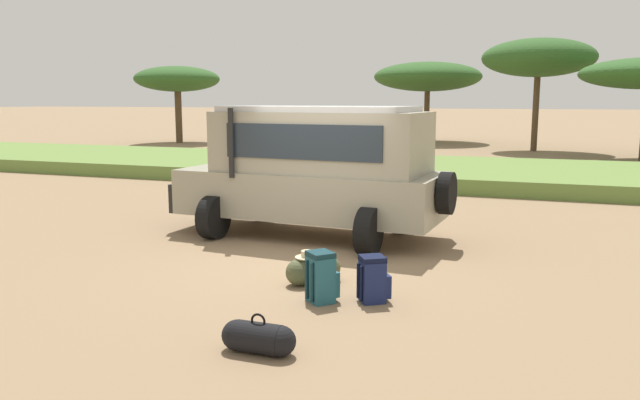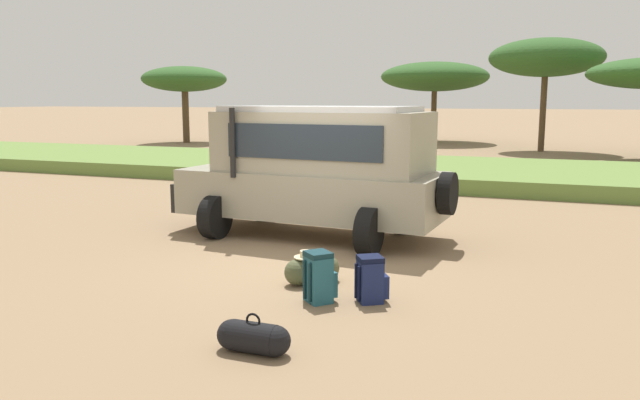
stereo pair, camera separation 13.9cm
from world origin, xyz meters
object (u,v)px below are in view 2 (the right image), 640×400
object	(u,v)px
duffel_bag_low_black_case	(312,270)
acacia_tree_left_mid	(435,77)
backpack_beside_front_wheel	(319,277)
acacia_tree_centre_back	(546,58)
duffel_bag_soft_canvas	(253,338)
acacia_tree_far_left	(184,79)
backpack_cluster_center	(371,280)
safari_vehicle	(316,168)

from	to	relation	value
duffel_bag_low_black_case	acacia_tree_left_mid	xyz separation A→B (m)	(-3.96, 29.53, 3.66)
backpack_beside_front_wheel	acacia_tree_centre_back	bearing A→B (deg)	85.72
duffel_bag_low_black_case	duffel_bag_soft_canvas	xyz separation A→B (m)	(0.35, -2.49, -0.03)
acacia_tree_left_mid	acacia_tree_far_left	bearing A→B (deg)	-157.52
backpack_cluster_center	acacia_tree_far_left	xyz separation A→B (m)	(-18.57, 24.39, 3.40)
acacia_tree_centre_back	backpack_beside_front_wheel	bearing A→B (deg)	-94.28
safari_vehicle	duffel_bag_low_black_case	size ratio (longest dim) A/B	7.40
acacia_tree_left_mid	safari_vehicle	bearing A→B (deg)	-83.80
safari_vehicle	backpack_beside_front_wheel	xyz separation A→B (m)	(1.45, -3.61, -0.97)
acacia_tree_left_mid	backpack_cluster_center	bearing A→B (deg)	-80.62
backpack_beside_front_wheel	duffel_bag_low_black_case	bearing A→B (deg)	117.98
acacia_tree_far_left	acacia_tree_left_mid	size ratio (longest dim) A/B	0.77
duffel_bag_soft_canvas	acacia_tree_left_mid	bearing A→B (deg)	97.66
backpack_beside_front_wheel	acacia_tree_far_left	world-z (taller)	acacia_tree_far_left
acacia_tree_far_left	acacia_tree_left_mid	bearing A→B (deg)	22.48
backpack_beside_front_wheel	acacia_tree_far_left	distance (m)	30.67
backpack_cluster_center	duffel_bag_low_black_case	world-z (taller)	backpack_cluster_center
backpack_beside_front_wheel	acacia_tree_left_mid	world-z (taller)	acacia_tree_left_mid
backpack_beside_front_wheel	acacia_tree_left_mid	xyz separation A→B (m)	(-4.34, 30.26, 3.53)
backpack_cluster_center	duffel_bag_low_black_case	size ratio (longest dim) A/B	0.82
duffel_bag_low_black_case	backpack_cluster_center	bearing A→B (deg)	-26.16
backpack_beside_front_wheel	duffel_bag_soft_canvas	world-z (taller)	backpack_beside_front_wheel
backpack_cluster_center	acacia_tree_centre_back	world-z (taller)	acacia_tree_centre_back
safari_vehicle	backpack_beside_front_wheel	size ratio (longest dim) A/B	8.22
backpack_cluster_center	acacia_tree_far_left	world-z (taller)	acacia_tree_far_left
backpack_cluster_center	acacia_tree_left_mid	xyz separation A→B (m)	(-4.96, 30.03, 3.56)
acacia_tree_left_mid	backpack_beside_front_wheel	bearing A→B (deg)	-81.83
safari_vehicle	duffel_bag_soft_canvas	xyz separation A→B (m)	(1.41, -5.37, -1.13)
acacia_tree_far_left	backpack_beside_front_wheel	bearing A→B (deg)	-53.91
acacia_tree_left_mid	acacia_tree_centre_back	size ratio (longest dim) A/B	1.23
acacia_tree_far_left	acacia_tree_centre_back	distance (m)	19.91
backpack_beside_front_wheel	backpack_cluster_center	xyz separation A→B (m)	(0.62, 0.24, -0.03)
acacia_tree_left_mid	duffel_bag_low_black_case	bearing A→B (deg)	-82.37
backpack_beside_front_wheel	duffel_bag_low_black_case	world-z (taller)	backpack_beside_front_wheel
duffel_bag_soft_canvas	acacia_tree_left_mid	size ratio (longest dim) A/B	0.12
safari_vehicle	acacia_tree_left_mid	distance (m)	26.93
backpack_cluster_center	acacia_tree_left_mid	bearing A→B (deg)	99.38
duffel_bag_soft_canvas	duffel_bag_low_black_case	bearing A→B (deg)	97.96
duffel_bag_low_black_case	safari_vehicle	bearing A→B (deg)	110.19
duffel_bag_soft_canvas	acacia_tree_left_mid	distance (m)	32.52
duffel_bag_soft_canvas	acacia_tree_far_left	size ratio (longest dim) A/B	0.16
duffel_bag_low_black_case	acacia_tree_far_left	distance (m)	29.87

